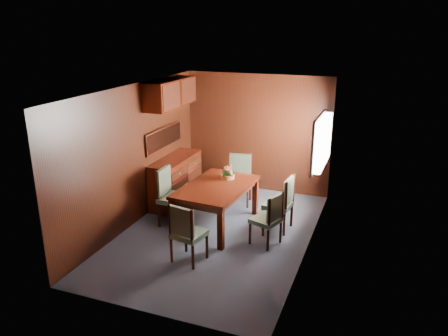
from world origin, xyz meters
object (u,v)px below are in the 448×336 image
at_px(sideboard, 176,180).
at_px(flower_centerpiece, 228,172).
at_px(chair_head, 186,230).
at_px(chair_left_near, 170,193).
at_px(chair_right_near, 270,217).
at_px(dining_table, 216,191).

xyz_separation_m(sideboard, flower_centerpiece, (1.19, -0.32, 0.41)).
distance_m(sideboard, chair_head, 2.33).
bearing_deg(sideboard, chair_left_near, -69.08).
bearing_deg(flower_centerpiece, chair_right_near, -37.49).
distance_m(chair_right_near, chair_head, 1.37).
height_order(sideboard, chair_head, chair_head).
relative_size(chair_head, flower_centerpiece, 3.63).
height_order(sideboard, dining_table, sideboard).
height_order(dining_table, flower_centerpiece, flower_centerpiece).
xyz_separation_m(dining_table, chair_right_near, (1.03, -0.35, -0.15)).
bearing_deg(chair_left_near, chair_right_near, 83.57).
relative_size(sideboard, chair_head, 1.51).
bearing_deg(dining_table, chair_right_near, -14.28).
relative_size(chair_right_near, chair_head, 0.94).
height_order(dining_table, chair_left_near, chair_left_near).
height_order(chair_head, flower_centerpiece, flower_centerpiece).
distance_m(sideboard, chair_left_near, 0.98).
bearing_deg(chair_head, sideboard, 130.46).
bearing_deg(dining_table, chair_head, -83.64).
distance_m(chair_right_near, flower_centerpiece, 1.28).
bearing_deg(chair_left_near, dining_table, 102.11).
bearing_deg(sideboard, dining_table, -32.35).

